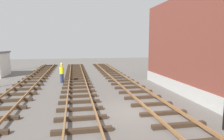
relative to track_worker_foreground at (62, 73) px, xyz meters
name	(u,v)px	position (x,y,z in m)	size (l,w,h in m)	color
ground_plane	(135,111)	(4.30, -8.88, -0.93)	(80.00, 80.00, 0.00)	#605B56
track_near_building	(157,108)	(5.55, -8.88, -0.80)	(2.50, 49.36, 0.32)	#38281C
track_centre	(80,113)	(1.39, -8.88, -0.80)	(2.50, 49.36, 0.32)	#38281C
track_worker_foreground	(62,73)	(0.00, 0.00, 0.00)	(0.40, 0.40, 1.87)	#262D4C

